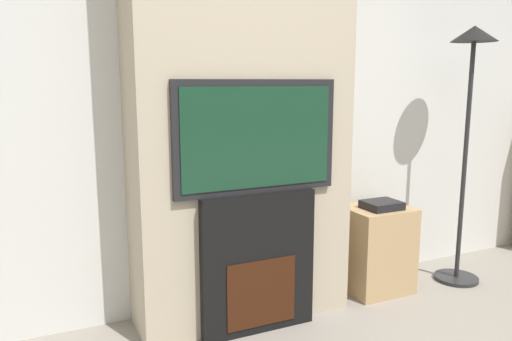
{
  "coord_description": "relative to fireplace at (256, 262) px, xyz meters",
  "views": [
    {
      "loc": [
        -1.1,
        -0.76,
        1.37
      ],
      "look_at": [
        0.0,
        1.6,
        0.9
      ],
      "focal_mm": 35.0,
      "sensor_mm": 36.0,
      "label": 1
    }
  ],
  "objects": [
    {
      "name": "floor_lamp",
      "position": [
        1.56,
        0.03,
        0.89
      ],
      "size": [
        0.29,
        0.29,
        1.72
      ],
      "color": "#262628",
      "rests_on": "ground_plane"
    },
    {
      "name": "television",
      "position": [
        0.0,
        -0.0,
        0.69
      ],
      "size": [
        0.92,
        0.07,
        0.6
      ],
      "color": "black",
      "rests_on": "fireplace"
    },
    {
      "name": "media_stand",
      "position": [
        0.94,
        0.14,
        -0.1
      ],
      "size": [
        0.41,
        0.35,
        0.61
      ],
      "color": "tan",
      "rests_on": "ground_plane"
    },
    {
      "name": "chimney_breast",
      "position": [
        0.0,
        0.2,
        0.96
      ],
      "size": [
        1.23,
        0.4,
        2.7
      ],
      "color": "tan",
      "rests_on": "ground_plane"
    },
    {
      "name": "wall_back",
      "position": [
        0.0,
        0.43,
        0.96
      ],
      "size": [
        6.0,
        0.06,
        2.7
      ],
      "color": "silver",
      "rests_on": "ground_plane"
    },
    {
      "name": "fireplace",
      "position": [
        0.0,
        0.0,
        0.0
      ],
      "size": [
        0.65,
        0.15,
        0.78
      ],
      "color": "black",
      "rests_on": "ground_plane"
    }
  ]
}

